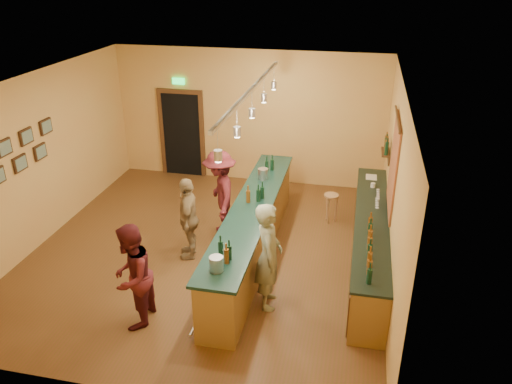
% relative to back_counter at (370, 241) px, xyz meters
% --- Properties ---
extents(floor, '(7.00, 7.00, 0.00)m').
position_rel_back_counter_xyz_m(floor, '(-2.97, -0.18, -0.49)').
color(floor, brown).
rests_on(floor, ground).
extents(ceiling, '(6.50, 7.00, 0.02)m').
position_rel_back_counter_xyz_m(ceiling, '(-2.97, -0.18, 2.71)').
color(ceiling, silver).
rests_on(ceiling, wall_back).
extents(wall_back, '(6.50, 0.02, 3.20)m').
position_rel_back_counter_xyz_m(wall_back, '(-2.97, 3.32, 1.11)').
color(wall_back, '#DD9B53').
rests_on(wall_back, floor).
extents(wall_front, '(6.50, 0.02, 3.20)m').
position_rel_back_counter_xyz_m(wall_front, '(-2.97, -3.68, 1.11)').
color(wall_front, '#DD9B53').
rests_on(wall_front, floor).
extents(wall_left, '(0.02, 7.00, 3.20)m').
position_rel_back_counter_xyz_m(wall_left, '(-6.22, -0.18, 1.11)').
color(wall_left, '#DD9B53').
rests_on(wall_left, floor).
extents(wall_right, '(0.02, 7.00, 3.20)m').
position_rel_back_counter_xyz_m(wall_right, '(0.28, -0.18, 1.11)').
color(wall_right, '#DD9B53').
rests_on(wall_right, floor).
extents(doorway, '(1.15, 0.09, 2.48)m').
position_rel_back_counter_xyz_m(doorway, '(-4.67, 3.30, 0.64)').
color(doorway, black).
rests_on(doorway, wall_back).
extents(tapestry, '(0.03, 1.40, 1.60)m').
position_rel_back_counter_xyz_m(tapestry, '(0.26, 0.22, 1.36)').
color(tapestry, maroon).
rests_on(tapestry, wall_right).
extents(bottle_shelf, '(0.17, 0.55, 0.54)m').
position_rel_back_counter_xyz_m(bottle_shelf, '(0.20, 1.72, 1.18)').
color(bottle_shelf, '#493115').
rests_on(bottle_shelf, wall_right).
extents(picture_grid, '(0.06, 2.20, 0.70)m').
position_rel_back_counter_xyz_m(picture_grid, '(-6.18, -0.93, 1.46)').
color(picture_grid, '#382111').
rests_on(picture_grid, wall_left).
extents(back_counter, '(0.60, 4.55, 1.27)m').
position_rel_back_counter_xyz_m(back_counter, '(0.00, 0.00, 0.00)').
color(back_counter, brown).
rests_on(back_counter, floor).
extents(tasting_bar, '(0.73, 5.10, 1.38)m').
position_rel_back_counter_xyz_m(tasting_bar, '(-2.11, -0.18, 0.12)').
color(tasting_bar, brown).
rests_on(tasting_bar, floor).
extents(pendant_track, '(0.11, 4.60, 0.50)m').
position_rel_back_counter_xyz_m(pendant_track, '(-2.11, -0.18, 2.50)').
color(pendant_track, silver).
rests_on(pendant_track, ceiling).
extents(bartender, '(0.54, 0.72, 1.78)m').
position_rel_back_counter_xyz_m(bartender, '(-1.56, -1.51, 0.40)').
color(bartender, gray).
rests_on(bartender, floor).
extents(customer_a, '(0.66, 0.83, 1.65)m').
position_rel_back_counter_xyz_m(customer_a, '(-3.42, -2.38, 0.34)').
color(customer_a, '#59191E').
rests_on(customer_a, floor).
extents(customer_b, '(0.58, 0.98, 1.56)m').
position_rel_back_counter_xyz_m(customer_b, '(-3.24, -0.39, 0.30)').
color(customer_b, '#997A51').
rests_on(customer_b, floor).
extents(customer_c, '(1.04, 1.29, 1.75)m').
position_rel_back_counter_xyz_m(customer_c, '(-2.91, 0.55, 0.39)').
color(customer_c, '#59191E').
rests_on(customer_c, floor).
extents(bar_stool, '(0.30, 0.30, 0.62)m').
position_rel_back_counter_xyz_m(bar_stool, '(-0.80, 1.49, -0.01)').
color(bar_stool, '#9F6D48').
rests_on(bar_stool, floor).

